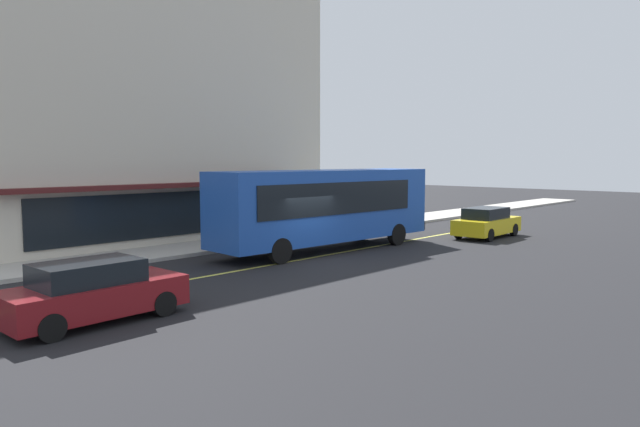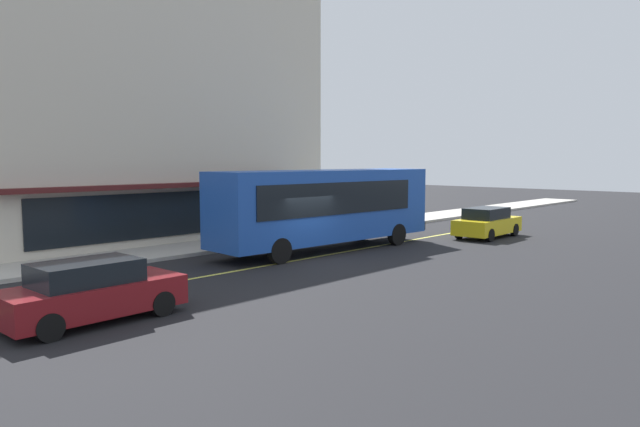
% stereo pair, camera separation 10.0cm
% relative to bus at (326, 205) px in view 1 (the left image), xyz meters
% --- Properties ---
extents(ground, '(120.00, 120.00, 0.00)m').
position_rel_bus_xyz_m(ground, '(-2.22, -0.86, -1.99)').
color(ground, black).
extents(sidewalk, '(80.00, 3.04, 0.15)m').
position_rel_bus_xyz_m(sidewalk, '(-2.22, 4.34, -1.91)').
color(sidewalk, '#B2ADA3').
rests_on(sidewalk, ground).
extents(lane_centre_stripe, '(36.00, 0.16, 0.01)m').
position_rel_bus_xyz_m(lane_centre_stripe, '(-2.22, -0.86, -1.98)').
color(lane_centre_stripe, '#D8D14C').
rests_on(lane_centre_stripe, ground).
extents(storefront_building, '(20.33, 11.13, 13.33)m').
position_rel_bus_xyz_m(storefront_building, '(-4.30, 11.12, 4.67)').
color(storefront_building, beige).
rests_on(storefront_building, ground).
extents(bus, '(11.24, 3.07, 3.50)m').
position_rel_bus_xyz_m(bus, '(0.00, 0.00, 0.00)').
color(bus, '#1E4CAD').
rests_on(bus, ground).
extents(traffic_light, '(0.30, 0.52, 3.20)m').
position_rel_bus_xyz_m(traffic_light, '(4.68, 3.30, 0.55)').
color(traffic_light, '#2D2D33').
rests_on(traffic_light, sidewalk).
extents(car_yellow, '(4.35, 1.96, 1.52)m').
position_rel_bus_xyz_m(car_yellow, '(8.75, -3.07, -1.24)').
color(car_yellow, yellow).
rests_on(car_yellow, ground).
extents(car_maroon, '(4.34, 1.95, 1.52)m').
position_rel_bus_xyz_m(car_maroon, '(-12.13, -3.42, -1.24)').
color(car_maroon, maroon).
rests_on(car_maroon, ground).
extents(pedestrian_waiting, '(0.34, 0.34, 1.87)m').
position_rel_bus_xyz_m(pedestrian_waiting, '(9.19, 3.48, -0.70)').
color(pedestrian_waiting, black).
rests_on(pedestrian_waiting, sidewalk).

